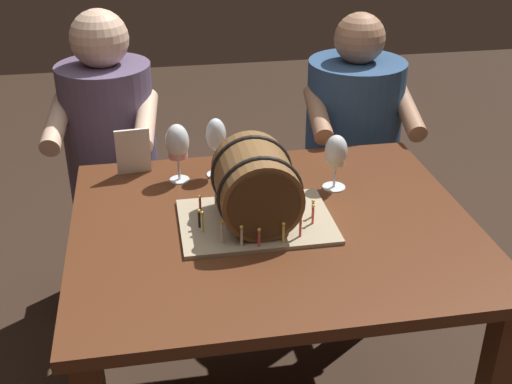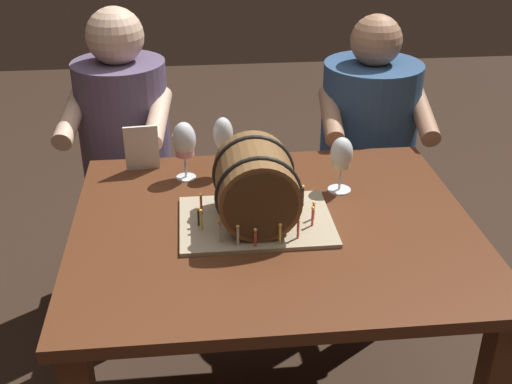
{
  "view_description": "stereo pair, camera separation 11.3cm",
  "coord_description": "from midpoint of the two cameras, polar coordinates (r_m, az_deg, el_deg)",
  "views": [
    {
      "loc": [
        -0.33,
        -1.57,
        1.69
      ],
      "look_at": [
        -0.05,
        0.01,
        0.84
      ],
      "focal_mm": 45.92,
      "sensor_mm": 36.0,
      "label": 1
    },
    {
      "loc": [
        -0.22,
        -1.59,
        1.69
      ],
      "look_at": [
        -0.05,
        0.01,
        0.84
      ],
      "focal_mm": 45.92,
      "sensor_mm": 36.0,
      "label": 2
    }
  ],
  "objects": [
    {
      "name": "wine_glass_white",
      "position": [
        2.01,
        9.06,
        3.11
      ],
      "size": [
        0.07,
        0.07,
        0.18
      ],
      "color": "white",
      "rests_on": "dining_table"
    },
    {
      "name": "menu_card",
      "position": [
        2.15,
        -8.45,
        3.79
      ],
      "size": [
        0.11,
        0.04,
        0.16
      ],
      "primitive_type": "cube",
      "rotation": [
        0.13,
        0.0,
        0.09
      ],
      "color": "silver",
      "rests_on": "dining_table"
    },
    {
      "name": "person_seated_right",
      "position": [
        2.69,
        10.72,
        2.34
      ],
      "size": [
        0.44,
        0.51,
        1.15
      ],
      "color": "#1B2D46",
      "rests_on": "ground"
    },
    {
      "name": "dining_table",
      "position": [
        1.92,
        3.2,
        -5.74
      ],
      "size": [
        1.14,
        0.96,
        0.74
      ],
      "color": "#562D19",
      "rests_on": "ground"
    },
    {
      "name": "wine_glass_rose",
      "position": [
        2.06,
        -4.71,
        4.32
      ],
      "size": [
        0.07,
        0.07,
        0.19
      ],
      "color": "white",
      "rests_on": "dining_table"
    },
    {
      "name": "wine_glass_empty",
      "position": [
        2.08,
        -1.33,
        4.91
      ],
      "size": [
        0.07,
        0.07,
        0.2
      ],
      "color": "white",
      "rests_on": "dining_table"
    },
    {
      "name": "person_seated_left",
      "position": [
        2.59,
        -9.81,
        1.56
      ],
      "size": [
        0.41,
        0.5,
        1.2
      ],
      "color": "#372D40",
      "rests_on": "ground"
    },
    {
      "name": "barrel_cake",
      "position": [
        1.81,
        1.79,
        0.26
      ],
      "size": [
        0.43,
        0.31,
        0.24
      ],
      "color": "tan",
      "rests_on": "dining_table"
    }
  ]
}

